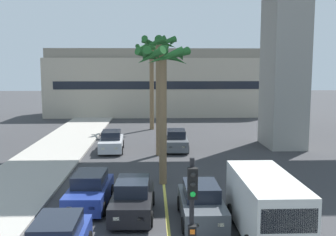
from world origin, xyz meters
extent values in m
cube|color=#DBCC4C|center=(0.00, 24.00, 0.00)|extent=(0.14, 56.00, 0.01)
cube|color=gray|center=(9.98, 30.28, 8.14)|extent=(2.80, 4.40, 16.27)
cube|color=#BCB29E|center=(0.00, 52.67, 3.80)|extent=(28.80, 8.00, 7.60)
cube|color=gray|center=(0.00, 52.67, 8.20)|extent=(28.22, 7.20, 1.20)
cube|color=black|center=(0.00, 48.65, 4.18)|extent=(25.92, 0.04, 1.00)
cube|color=black|center=(-1.49, 15.26, 0.58)|extent=(1.83, 4.15, 0.80)
cube|color=black|center=(-1.48, 15.41, 1.26)|extent=(1.46, 2.09, 0.60)
cube|color=#F2EDCC|center=(-1.08, 13.24, 0.63)|extent=(0.24, 0.09, 0.14)
cube|color=#F2EDCC|center=(-2.02, 13.27, 0.63)|extent=(0.24, 0.09, 0.14)
cylinder|color=black|center=(-0.72, 13.96, 0.32)|extent=(0.24, 0.65, 0.64)
cylinder|color=black|center=(-2.33, 14.02, 0.32)|extent=(0.24, 0.65, 0.64)
cylinder|color=black|center=(-0.64, 16.50, 0.32)|extent=(0.24, 0.65, 0.64)
cylinder|color=black|center=(-2.25, 16.56, 0.32)|extent=(0.24, 0.65, 0.64)
cube|color=navy|center=(-3.53, 16.49, 0.58)|extent=(1.84, 4.16, 0.80)
cube|color=black|center=(-3.53, 16.64, 1.26)|extent=(1.46, 2.10, 0.60)
cube|color=#F2EDCC|center=(-3.13, 14.46, 0.63)|extent=(0.24, 0.09, 0.14)
cube|color=#F2EDCC|center=(-4.07, 14.49, 0.63)|extent=(0.24, 0.09, 0.14)
cylinder|color=black|center=(-2.77, 15.19, 0.32)|extent=(0.24, 0.65, 0.64)
cylinder|color=black|center=(-4.38, 15.24, 0.32)|extent=(0.24, 0.65, 0.64)
cylinder|color=black|center=(-2.68, 17.73, 0.32)|extent=(0.24, 0.65, 0.64)
cylinder|color=black|center=(-4.29, 17.78, 0.32)|extent=(0.24, 0.65, 0.64)
cube|color=#B7BABF|center=(-3.76, 28.72, 0.58)|extent=(1.85, 4.16, 0.80)
cube|color=black|center=(-3.77, 28.87, 1.26)|extent=(1.47, 2.10, 0.60)
cube|color=#F2EDCC|center=(-3.22, 26.73, 0.63)|extent=(0.24, 0.09, 0.14)
cube|color=#F2EDCC|center=(-4.16, 26.70, 0.63)|extent=(0.24, 0.09, 0.14)
cylinder|color=black|center=(-2.91, 27.48, 0.32)|extent=(0.24, 0.65, 0.64)
cylinder|color=black|center=(-4.52, 27.42, 0.32)|extent=(0.24, 0.65, 0.64)
cylinder|color=black|center=(-3.00, 30.02, 0.32)|extent=(0.24, 0.65, 0.64)
cylinder|color=black|center=(-4.62, 29.96, 0.32)|extent=(0.24, 0.65, 0.64)
cube|color=#4C5156|center=(1.24, 28.99, 0.58)|extent=(1.82, 4.15, 0.80)
cube|color=black|center=(1.25, 29.14, 1.26)|extent=(1.45, 2.09, 0.60)
cube|color=#F2EDCC|center=(1.65, 26.96, 0.63)|extent=(0.24, 0.09, 0.14)
cube|color=#F2EDCC|center=(0.72, 26.99, 0.63)|extent=(0.24, 0.09, 0.14)
cylinder|color=black|center=(2.01, 27.69, 0.32)|extent=(0.24, 0.65, 0.64)
cylinder|color=black|center=(0.40, 27.74, 0.32)|extent=(0.24, 0.65, 0.64)
cylinder|color=black|center=(2.09, 30.23, 0.32)|extent=(0.24, 0.65, 0.64)
cylinder|color=black|center=(0.47, 30.28, 0.32)|extent=(0.24, 0.65, 0.64)
cube|color=black|center=(-3.71, 10.94, 1.26)|extent=(1.40, 2.05, 0.60)
cube|color=#4C5156|center=(1.42, 14.53, 0.58)|extent=(1.71, 4.10, 0.80)
cube|color=black|center=(1.42, 14.68, 1.26)|extent=(1.40, 2.05, 0.60)
cube|color=#F2EDCC|center=(1.89, 12.52, 0.63)|extent=(0.24, 0.08, 0.14)
cube|color=#F2EDCC|center=(0.96, 12.52, 0.63)|extent=(0.24, 0.08, 0.14)
cylinder|color=black|center=(2.23, 13.26, 0.32)|extent=(0.22, 0.64, 0.64)
cylinder|color=black|center=(0.61, 13.26, 0.32)|extent=(0.22, 0.64, 0.64)
cylinder|color=black|center=(2.23, 15.80, 0.32)|extent=(0.22, 0.64, 0.64)
cylinder|color=black|center=(0.61, 15.80, 0.32)|extent=(0.22, 0.64, 0.64)
cube|color=silver|center=(3.62, 12.79, 1.31)|extent=(2.01, 5.21, 2.10)
cube|color=black|center=(3.61, 10.23, 1.66)|extent=(1.80, 0.08, 0.80)
cylinder|color=black|center=(4.57, 14.35, 0.38)|extent=(0.26, 0.76, 0.76)
cylinder|color=black|center=(2.67, 14.35, 0.38)|extent=(0.26, 0.76, 0.76)
cube|color=black|center=(0.35, 7.86, 3.60)|extent=(0.24, 0.20, 0.76)
sphere|color=black|center=(0.35, 7.76, 3.84)|extent=(0.14, 0.14, 0.14)
sphere|color=black|center=(0.35, 7.76, 3.60)|extent=(0.14, 0.14, 0.14)
sphere|color=#19D83F|center=(0.35, 7.76, 3.36)|extent=(0.14, 0.14, 0.14)
cube|color=black|center=(0.35, 7.88, 2.40)|extent=(0.20, 0.16, 0.24)
cube|color=orange|center=(0.35, 7.80, 2.40)|extent=(0.12, 0.03, 0.12)
cylinder|color=brown|center=(-0.65, 39.61, 4.18)|extent=(0.44, 0.44, 8.36)
sphere|color=#236028|center=(-0.65, 39.61, 8.51)|extent=(0.60, 0.60, 0.60)
cone|color=#236028|center=(0.48, 39.49, 8.24)|extent=(0.67, 2.35, 0.95)
cone|color=#236028|center=(0.24, 40.31, 8.18)|extent=(1.78, 2.09, 1.06)
cone|color=#236028|center=(-0.62, 40.75, 8.22)|extent=(2.33, 0.51, 1.00)
cone|color=#236028|center=(-1.15, 40.63, 8.17)|extent=(2.27, 1.40, 1.09)
cone|color=#236028|center=(-1.75, 39.92, 8.32)|extent=(1.06, 2.36, 0.81)
cone|color=#236028|center=(-1.67, 39.09, 8.32)|extent=(1.44, 2.27, 0.82)
cone|color=#236028|center=(-1.23, 38.62, 8.30)|extent=(2.23, 1.56, 0.85)
cone|color=#236028|center=(-0.47, 38.48, 8.25)|extent=(2.36, 0.81, 0.94)
cone|color=#236028|center=(0.19, 38.84, 8.30)|extent=(1.89, 2.02, 0.86)
cylinder|color=brown|center=(-0.04, 19.97, 3.56)|extent=(0.42, 0.42, 7.13)
sphere|color=#236028|center=(-0.04, 19.97, 7.28)|extent=(0.60, 0.60, 0.60)
cone|color=#236028|center=(0.93, 20.01, 7.01)|extent=(0.53, 2.00, 0.94)
cone|color=#236028|center=(0.56, 20.73, 6.91)|extent=(1.82, 1.55, 1.09)
cone|color=#236028|center=(-0.14, 20.93, 7.01)|extent=(2.02, 0.66, 0.95)
cone|color=#236028|center=(-0.72, 20.65, 6.99)|extent=(1.71, 1.71, 0.98)
cone|color=#236028|center=(-1.00, 19.83, 6.97)|extent=(0.72, 2.02, 1.00)
cone|color=#236028|center=(-0.71, 19.28, 6.93)|extent=(1.72, 1.69, 1.06)
cone|color=#236028|center=(0.06, 19.01, 6.93)|extent=(2.00, 0.65, 1.08)
cone|color=#236028|center=(0.55, 19.20, 7.00)|extent=(1.84, 1.55, 0.96)
cylinder|color=brown|center=(-0.12, 27.21, 4.12)|extent=(0.45, 0.45, 8.23)
sphere|color=#236028|center=(-0.12, 27.21, 8.38)|extent=(0.60, 0.60, 0.60)
cone|color=#236028|center=(0.77, 27.10, 8.14)|extent=(0.66, 1.89, 0.89)
cone|color=#236028|center=(0.40, 27.94, 8.09)|extent=(1.75, 1.44, 0.98)
cone|color=#236028|center=(-0.48, 28.03, 8.08)|extent=(1.87, 1.14, 0.98)
cone|color=#236028|center=(-1.02, 27.30, 8.20)|extent=(0.64, 1.89, 0.78)
cone|color=#236028|center=(-0.49, 26.38, 8.07)|extent=(1.87, 1.15, 1.00)
cone|color=#236028|center=(0.22, 26.37, 8.11)|extent=(1.88, 1.11, 0.93)
camera|label=1|loc=(-0.62, -1.45, 6.38)|focal=42.56mm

